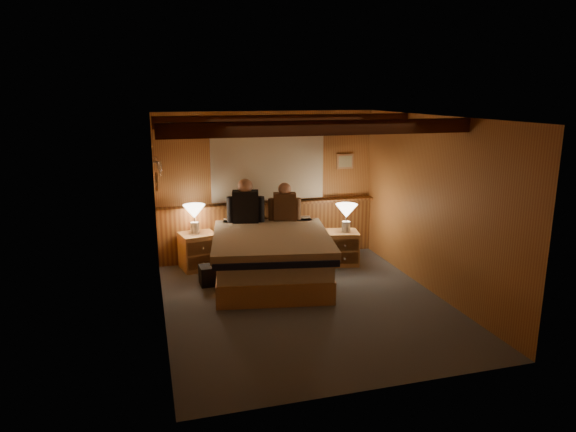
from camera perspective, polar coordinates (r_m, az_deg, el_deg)
name	(u,v)px	position (r m, az deg, el deg)	size (l,w,h in m)	color
floor	(305,303)	(6.83, 1.93, -9.60)	(4.20, 4.20, 0.00)	#4E545C
ceiling	(307,117)	(6.29, 2.11, 10.93)	(4.20, 4.20, 0.00)	tan
wall_back	(267,185)	(8.44, -2.32, 3.41)	(3.60, 3.60, 0.00)	#B47D40
wall_left	(159,224)	(6.17, -14.14, -0.82)	(4.20, 4.20, 0.00)	#B47D40
wall_right	(433,206)	(7.20, 15.81, 1.12)	(4.20, 4.20, 0.00)	#B47D40
wall_front	(379,267)	(4.58, 10.05, -5.65)	(3.60, 3.60, 0.00)	#B47D40
wainscot	(269,228)	(8.53, -2.17, -1.39)	(3.60, 0.23, 0.94)	brown
curtain_window	(268,167)	(8.32, -2.23, 5.51)	(2.18, 0.09, 1.11)	#442111
ceiling_beams	(303,124)	(6.43, 1.69, 10.20)	(3.60, 1.65, 0.16)	#442111
coat_rail	(159,165)	(7.63, -14.14, 5.48)	(0.05, 0.55, 0.24)	silver
framed_print	(345,161)	(8.77, 6.35, 6.05)	(0.30, 0.04, 0.25)	tan
bed	(271,256)	(7.48, -1.89, -4.44)	(1.94, 2.35, 0.72)	tan
nightstand_left	(198,251)	(8.12, -9.95, -3.85)	(0.60, 0.56, 0.57)	tan
nightstand_right	(342,248)	(8.27, 6.05, -3.52)	(0.57, 0.53, 0.53)	tan
lamp_left	(194,213)	(8.01, -10.37, 0.30)	(0.34, 0.34, 0.44)	silver
lamp_right	(346,213)	(8.10, 6.51, 0.38)	(0.34, 0.34, 0.45)	silver
person_left	(246,204)	(7.97, -4.74, 1.29)	(0.58, 0.31, 0.71)	black
person_right	(285,205)	(8.08, -0.38, 1.25)	(0.51, 0.27, 0.63)	#462D1C
duffel_bag	(216,274)	(7.50, -8.00, -6.39)	(0.48, 0.31, 0.33)	black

